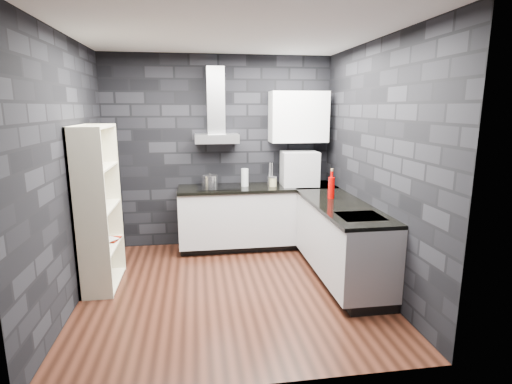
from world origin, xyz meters
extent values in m
plane|color=#3F1E14|center=(0.00, 0.00, 0.00)|extent=(3.20, 3.20, 0.00)
plane|color=silver|center=(0.00, 0.00, 2.70)|extent=(3.20, 3.20, 0.00)
cube|color=black|center=(0.00, 1.62, 1.35)|extent=(3.20, 0.05, 2.70)
cube|color=black|center=(0.00, -1.62, 1.35)|extent=(3.20, 0.05, 2.70)
cube|color=black|center=(-1.62, 0.00, 1.35)|extent=(0.05, 3.20, 2.70)
cube|color=black|center=(1.62, 0.00, 1.35)|extent=(0.05, 3.20, 2.70)
cube|color=black|center=(0.50, 1.34, 0.05)|extent=(2.18, 0.50, 0.10)
cube|color=black|center=(1.34, 0.10, 0.05)|extent=(0.50, 1.78, 0.10)
cube|color=silver|center=(0.50, 1.30, 0.48)|extent=(2.20, 0.60, 0.76)
cube|color=silver|center=(1.30, 0.10, 0.48)|extent=(0.60, 1.80, 0.76)
cube|color=black|center=(0.50, 1.29, 0.88)|extent=(2.20, 0.62, 0.04)
cube|color=black|center=(1.29, 0.10, 0.88)|extent=(0.62, 1.80, 0.04)
cube|color=black|center=(1.30, 1.30, 0.88)|extent=(0.62, 0.62, 0.04)
cube|color=silver|center=(-0.05, 1.43, 1.56)|extent=(0.60, 0.34, 0.12)
cube|color=silver|center=(-0.05, 1.50, 2.07)|extent=(0.24, 0.20, 0.90)
cube|color=white|center=(1.10, 1.43, 1.85)|extent=(0.80, 0.35, 0.70)
cube|color=black|center=(-0.05, 1.30, 0.91)|extent=(0.58, 0.50, 0.01)
cube|color=silver|center=(1.30, -0.40, 0.89)|extent=(0.44, 0.40, 0.01)
cylinder|color=silver|center=(-0.16, 1.39, 0.98)|extent=(0.27, 0.27, 0.13)
cylinder|color=silver|center=(0.32, 1.32, 1.02)|extent=(0.12, 0.12, 0.25)
cylinder|color=tan|center=(0.71, 1.25, 0.96)|extent=(0.12, 0.12, 0.12)
cylinder|color=silver|center=(0.69, 1.36, 0.96)|extent=(0.11, 0.11, 0.13)
cube|color=#AEAFB5|center=(1.09, 1.28, 1.12)|extent=(0.52, 0.41, 0.50)
cylinder|color=#B70100|center=(1.26, 0.41, 1.03)|extent=(0.09, 0.09, 0.26)
cube|color=beige|center=(-1.42, 0.35, 0.90)|extent=(0.43, 0.83, 1.80)
imported|color=silver|center=(-1.42, 0.23, 0.94)|extent=(0.25, 0.25, 0.06)
imported|color=maroon|center=(-1.43, 0.54, 0.57)|extent=(0.17, 0.06, 0.23)
imported|color=#B2B2B2|center=(-1.45, 0.50, 0.59)|extent=(0.14, 0.12, 0.23)
camera|label=1|loc=(-0.34, -4.12, 1.99)|focal=28.00mm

